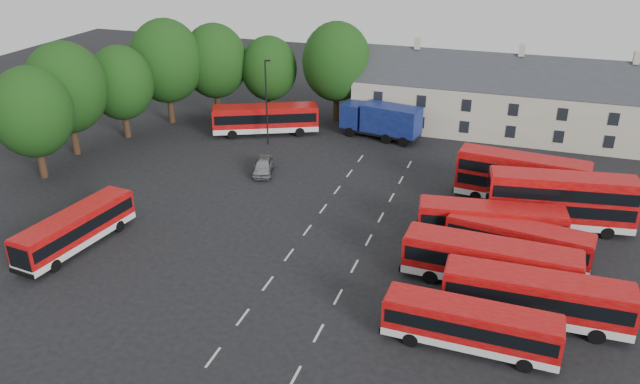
# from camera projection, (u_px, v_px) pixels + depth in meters

# --- Properties ---
(ground) EXTENTS (140.00, 140.00, 0.00)m
(ground) POSITION_uv_depth(u_px,v_px,m) (298.00, 242.00, 47.50)
(ground) COLOR black
(ground) RESTS_ON ground
(lane_markings) EXTENTS (5.15, 33.80, 0.01)m
(lane_markings) POSITION_uv_depth(u_px,v_px,m) (338.00, 235.00, 48.50)
(lane_markings) COLOR beige
(lane_markings) RESTS_ON ground
(treeline) EXTENTS (29.92, 32.59, 12.01)m
(treeline) POSITION_uv_depth(u_px,v_px,m) (180.00, 74.00, 67.31)
(treeline) COLOR black
(treeline) RESTS_ON ground
(terrace_houses) EXTENTS (35.70, 7.13, 10.06)m
(terrace_houses) POSITION_uv_depth(u_px,v_px,m) (515.00, 102.00, 67.61)
(terrace_houses) COLOR beige
(terrace_houses) RESTS_ON ground
(bus_row_a) EXTENTS (10.01, 2.58, 2.81)m
(bus_row_a) POSITION_uv_depth(u_px,v_px,m) (471.00, 324.00, 35.55)
(bus_row_a) COLOR silver
(bus_row_a) RESTS_ON ground
(bus_row_b) EXTENTS (11.16, 2.75, 3.14)m
(bus_row_b) POSITION_uv_depth(u_px,v_px,m) (536.00, 295.00, 37.81)
(bus_row_b) COLOR silver
(bus_row_b) RESTS_ON ground
(bus_row_c) EXTENTS (11.54, 3.10, 3.24)m
(bus_row_c) POSITION_uv_depth(u_px,v_px,m) (490.00, 260.00, 41.35)
(bus_row_c) COLOR silver
(bus_row_c) RESTS_ON ground
(bus_row_d) EXTENTS (10.32, 3.82, 2.85)m
(bus_row_d) POSITION_uv_depth(u_px,v_px,m) (518.00, 239.00, 44.45)
(bus_row_d) COLOR silver
(bus_row_d) RESTS_ON ground
(bus_row_e) EXTENTS (11.00, 3.90, 3.04)m
(bus_row_e) POSITION_uv_depth(u_px,v_px,m) (491.00, 221.00, 46.73)
(bus_row_e) COLOR silver
(bus_row_e) RESTS_ON ground
(bus_dd_south) EXTENTS (11.33, 4.10, 4.54)m
(bus_dd_south) POSITION_uv_depth(u_px,v_px,m) (561.00, 199.00, 48.46)
(bus_dd_south) COLOR silver
(bus_dd_south) RESTS_ON ground
(bus_dd_north) EXTENTS (10.87, 3.61, 4.37)m
(bus_dd_north) POSITION_uv_depth(u_px,v_px,m) (522.00, 177.00, 52.54)
(bus_dd_north) COLOR silver
(bus_dd_north) RESTS_ON ground
(bus_west) EXTENTS (3.51, 10.32, 2.86)m
(bus_west) POSITION_uv_depth(u_px,v_px,m) (75.00, 227.00, 46.07)
(bus_west) COLOR silver
(bus_west) RESTS_ON ground
(bus_north) EXTENTS (11.56, 7.24, 3.26)m
(bus_north) POSITION_uv_depth(u_px,v_px,m) (265.00, 117.00, 68.77)
(bus_north) COLOR silver
(bus_north) RESTS_ON ground
(box_truck) EXTENTS (9.05, 4.32, 3.80)m
(box_truck) POSITION_uv_depth(u_px,v_px,m) (382.00, 120.00, 67.50)
(box_truck) COLOR black
(box_truck) RESTS_ON ground
(silver_car) EXTENTS (2.88, 4.64, 1.47)m
(silver_car) POSITION_uv_depth(u_px,v_px,m) (263.00, 166.00, 59.24)
(silver_car) COLOR #A2A5AA
(silver_car) RESTS_ON ground
(lamppost) EXTENTS (0.63, 0.32, 9.10)m
(lamppost) POSITION_uv_depth(u_px,v_px,m) (267.00, 100.00, 64.68)
(lamppost) COLOR black
(lamppost) RESTS_ON ground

